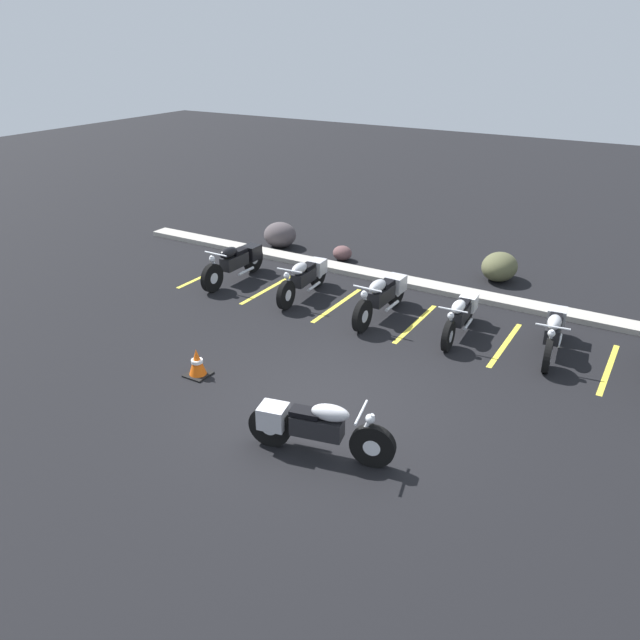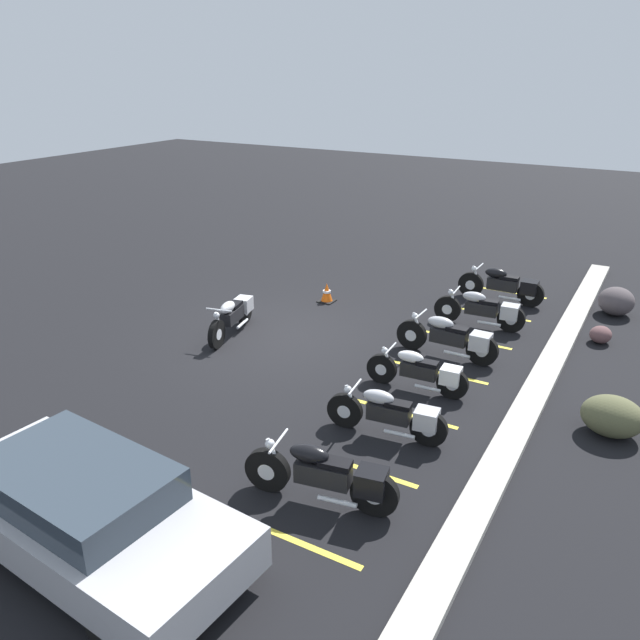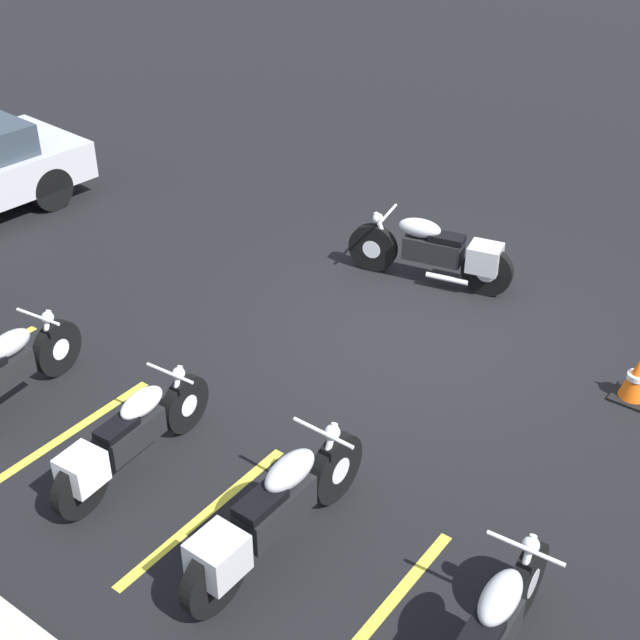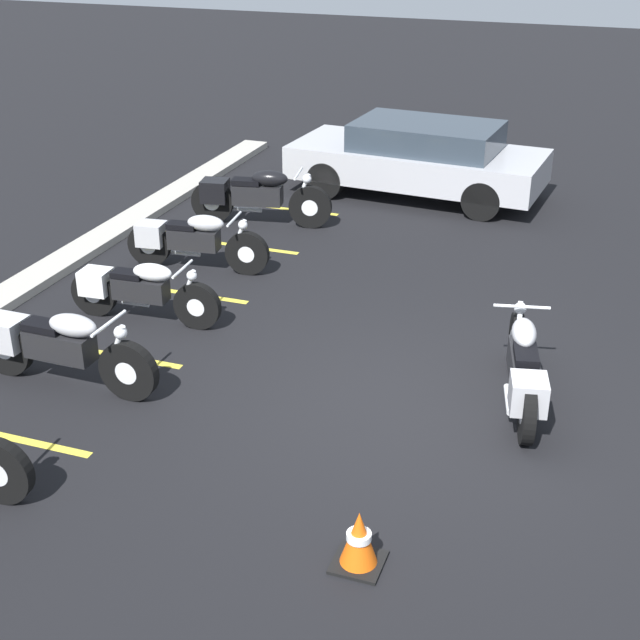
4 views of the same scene
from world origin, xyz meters
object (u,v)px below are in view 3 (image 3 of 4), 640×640
parked_bike_2 (270,515)px  traffic_cone (636,380)px  motorcycle_silver_featured (438,252)px  parked_bike_3 (127,439)px

parked_bike_2 → traffic_cone: parked_bike_2 is taller
motorcycle_silver_featured → parked_bike_2: bearing=91.9°
motorcycle_silver_featured → traffic_cone: bearing=151.1°
parked_bike_3 → traffic_cone: size_ratio=3.94×
motorcycle_silver_featured → parked_bike_3: (0.48, 4.76, -0.03)m
parked_bike_2 → traffic_cone: bearing=-22.0°
parked_bike_3 → traffic_cone: (-3.33, -3.91, -0.18)m
parked_bike_2 → parked_bike_3: size_ratio=1.11×
parked_bike_2 → traffic_cone: size_ratio=4.39×
parked_bike_2 → parked_bike_3: (1.68, -0.00, -0.05)m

